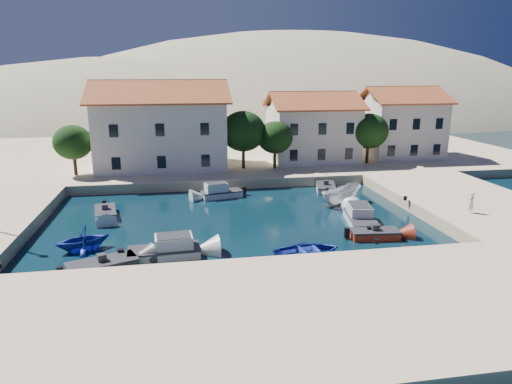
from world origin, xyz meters
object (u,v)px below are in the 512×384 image
Objects in this scene: cabin_cruiser_south at (164,250)px; pedestrian at (471,203)px; building_right at (401,121)px; cabin_cruiser_east at (361,219)px; rowboat_south at (308,256)px; building_mid at (312,126)px; boat_east at (341,204)px; building_left at (161,124)px.

pedestrian is (23.31, 2.50, 1.33)m from cabin_cruiser_south.
cabin_cruiser_east is (-14.33, -22.64, -5.00)m from building_right.
cabin_cruiser_south is 9.32m from rowboat_south.
building_mid is 2.35× the size of rowboat_south.
building_mid is 2.23× the size of cabin_cruiser_south.
building_mid is 16.83m from boat_east.
building_left reaches higher than pedestrian.
cabin_cruiser_east is 8.51m from pedestrian.
rowboat_south is 12.81m from boat_east.
boat_east is 2.95× the size of pedestrian.
building_right is 22.53m from boat_east.
building_right is 5.88× the size of pedestrian.
cabin_cruiser_south is at bearing 73.26° from rowboat_south.
building_right is 2.00× the size of boat_east.
building_mid is 1.11× the size of building_right.
cabin_cruiser_south is at bearing 92.92° from boat_east.
pedestrian is (8.26, -1.56, 1.33)m from cabin_cruiser_east.
pedestrian is (23.94, -22.19, -4.13)m from building_left.
building_right reaches higher than cabin_cruiser_east.
boat_east is at bearing -37.77° from rowboat_south.
building_left is 22.74m from boat_east.
building_left is 30.07m from building_right.
building_left is at bearing 87.65° from cabin_cruiser_south.
building_left is 3.10× the size of boat_east.
boat_east reaches higher than rowboat_south.
building_right is 34.98m from rowboat_south.
rowboat_south is 0.86× the size of cabin_cruiser_east.
cabin_cruiser_south is 15.58m from cabin_cruiser_east.
building_mid is at bearing -99.53° from pedestrian.
building_mid is 31.37m from cabin_cruiser_south.
rowboat_south is at bearing 121.20° from boat_east.
building_right reaches higher than pedestrian.
building_mid is at bearing -175.24° from building_right.
pedestrian reaches higher than boat_east.
building_right is at bearing -44.05° from rowboat_south.
building_mid is at bearing 52.13° from cabin_cruiser_south.
building_left reaches higher than cabin_cruiser_south.
boat_east is at bearing -42.71° from building_left.
building_right is 40.00m from cabin_cruiser_south.
building_left is at bearing 12.35° from rowboat_south.
building_left is 26.48m from cabin_cruiser_east.
cabin_cruiser_south is at bearing -137.74° from building_right.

